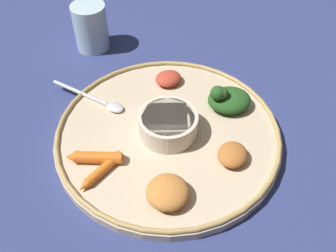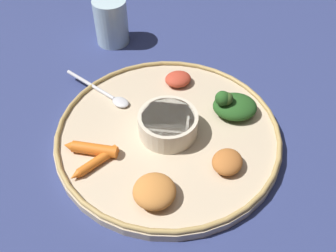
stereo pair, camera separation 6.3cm
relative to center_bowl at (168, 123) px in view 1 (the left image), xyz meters
The scene contains 12 objects.
ground_plane 0.04m from the center_bowl, ahead, with size 2.40×2.40×0.00m, color navy.
platter 0.03m from the center_bowl, ahead, with size 0.38×0.38×0.02m, color #C6B293.
platter_rim 0.02m from the center_bowl, ahead, with size 0.38×0.38×0.01m, color tan.
center_bowl is the anchor object (origin of this frame).
spoon 0.15m from the center_bowl, behind, with size 0.16×0.04×0.01m.
greens_pile 0.12m from the center_bowl, 51.76° to the left, with size 0.10×0.09×0.05m.
carrot_near_spoon 0.13m from the center_bowl, 129.97° to the right, with size 0.09×0.05×0.02m.
carrot_outer 0.13m from the center_bowl, 118.06° to the right, with size 0.04×0.09×0.01m.
mound_squash 0.13m from the center_bowl, 68.54° to the right, with size 0.06×0.06×0.03m, color #C67A38.
mound_chickpea 0.12m from the center_bowl, ahead, with size 0.05×0.05×0.02m, color #B2662D.
mound_berbere_red 0.13m from the center_bowl, 111.46° to the left, with size 0.05×0.04×0.02m, color #B73D28.
drinking_glass 0.32m from the center_bowl, 142.96° to the left, with size 0.07×0.07×0.10m.
Camera 1 is at (0.16, -0.40, 0.49)m, focal length 40.47 mm.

